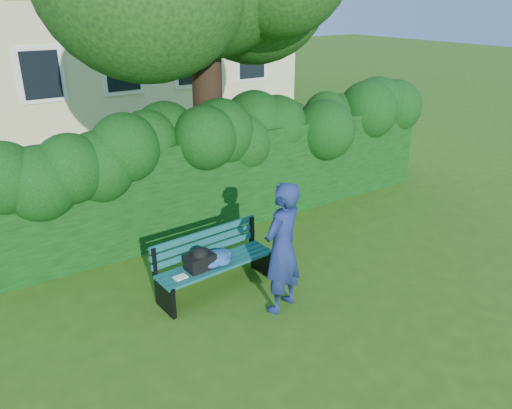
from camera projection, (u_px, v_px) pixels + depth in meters
ground at (277, 271)px, 7.98m from camera, size 80.00×80.00×0.00m
hedge at (209, 180)px, 9.33m from camera, size 10.00×1.00×1.80m
park_bench at (212, 261)px, 7.27m from camera, size 1.84×0.69×0.89m
man_reading at (282, 248)px, 6.70m from camera, size 0.80×0.65×1.88m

